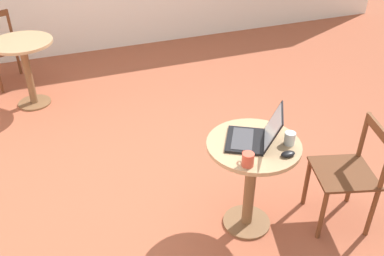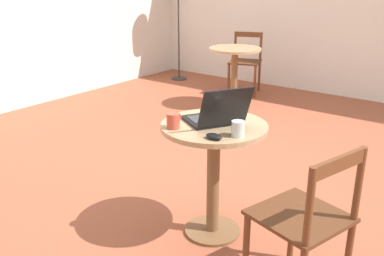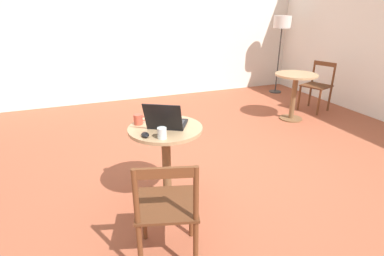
{
  "view_description": "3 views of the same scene",
  "coord_description": "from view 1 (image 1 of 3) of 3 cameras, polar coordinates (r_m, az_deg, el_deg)",
  "views": [
    {
      "loc": [
        -2.78,
        0.92,
        2.43
      ],
      "look_at": [
        -0.28,
        -0.03,
        0.7
      ],
      "focal_mm": 40.0,
      "sensor_mm": 36.0,
      "label": 1
    },
    {
      "loc": [
        -2.73,
        -1.69,
        1.61
      ],
      "look_at": [
        -0.44,
        0.02,
        0.59
      ],
      "focal_mm": 40.0,
      "sensor_mm": 36.0,
      "label": 2
    },
    {
      "loc": [
        -1.35,
        -2.67,
        1.73
      ],
      "look_at": [
        -0.32,
        -0.03,
        0.58
      ],
      "focal_mm": 28.0,
      "sensor_mm": 36.0,
      "label": 3
    }
  ],
  "objects": [
    {
      "name": "ground_plane",
      "position": [
        3.8,
        -1.99,
        -6.87
      ],
      "size": [
        16.0,
        16.0,
        0.0
      ],
      "primitive_type": "plane",
      "color": "#9E5138"
    },
    {
      "name": "cafe_table_near",
      "position": [
        3.07,
        7.97,
        -5.04
      ],
      "size": [
        0.65,
        0.65,
        0.76
      ],
      "color": "brown",
      "rests_on": "ground_plane"
    },
    {
      "name": "cafe_table_mid",
      "position": [
        5.02,
        -21.42,
        8.64
      ],
      "size": [
        0.65,
        0.65,
        0.76
      ],
      "color": "brown",
      "rests_on": "ground_plane"
    },
    {
      "name": "chair_near_front",
      "position": [
        3.36,
        20.17,
        -5.76
      ],
      "size": [
        0.52,
        0.52,
        0.85
      ],
      "color": "brown",
      "rests_on": "ground_plane"
    },
    {
      "name": "chair_mid_right",
      "position": [
        5.72,
        -23.9,
        9.67
      ],
      "size": [
        0.54,
        0.54,
        0.85
      ],
      "color": "brown",
      "rests_on": "ground_plane"
    },
    {
      "name": "laptop",
      "position": [
        2.94,
        8.3,
        -1.04
      ],
      "size": [
        0.45,
        0.47,
        0.26
      ],
      "color": "black",
      "rests_on": "cafe_table_near"
    },
    {
      "name": "mouse",
      "position": [
        2.87,
        12.69,
        -3.4
      ],
      "size": [
        0.06,
        0.1,
        0.03
      ],
      "color": "black",
      "rests_on": "cafe_table_near"
    },
    {
      "name": "mug",
      "position": [
        2.72,
        7.44,
        -4.15
      ],
      "size": [
        0.12,
        0.08,
        0.09
      ],
      "color": "#C64C38",
      "rests_on": "cafe_table_near"
    },
    {
      "name": "drinking_glass",
      "position": [
        2.97,
        12.9,
        -1.35
      ],
      "size": [
        0.08,
        0.08,
        0.09
      ],
      "color": "silver",
      "rests_on": "cafe_table_near"
    }
  ]
}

